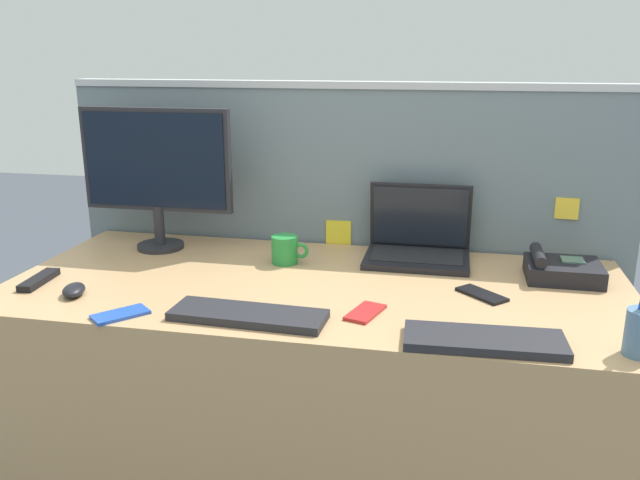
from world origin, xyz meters
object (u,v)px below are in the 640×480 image
at_px(coffee_mug, 285,250).
at_px(desktop_monitor, 156,166).
at_px(desk_phone, 561,269).
at_px(keyboard_main, 248,315).
at_px(cell_phone_black_slab, 482,294).
at_px(tv_remote, 39,280).
at_px(computer_mouse_right_hand, 74,290).
at_px(cell_phone_blue_case, 120,314).
at_px(laptop, 418,241).
at_px(cell_phone_red_case, 365,312).
at_px(keyboard_spare, 484,340).

bearing_deg(coffee_mug, desktop_monitor, 170.18).
relative_size(desktop_monitor, desk_phone, 2.43).
bearing_deg(desk_phone, keyboard_main, -149.67).
bearing_deg(desk_phone, cell_phone_black_slab, -140.73).
relative_size(desktop_monitor, tv_remote, 3.11).
bearing_deg(desk_phone, computer_mouse_right_hand, -162.76).
xyz_separation_m(keyboard_main, coffee_mug, (-0.02, 0.47, 0.03)).
distance_m(desktop_monitor, cell_phone_black_slab, 1.16).
height_order(desk_phone, coffee_mug, coffee_mug).
height_order(cell_phone_blue_case, tv_remote, tv_remote).
bearing_deg(laptop, tv_remote, -156.44).
distance_m(cell_phone_red_case, tv_remote, 0.99).
bearing_deg(tv_remote, desk_phone, 8.42).
distance_m(keyboard_main, cell_phone_red_case, 0.31).
xyz_separation_m(desk_phone, keyboard_spare, (-0.24, -0.52, -0.02)).
bearing_deg(cell_phone_blue_case, keyboard_spare, 41.98).
relative_size(desk_phone, cell_phone_black_slab, 1.47).
height_order(cell_phone_blue_case, coffee_mug, coffee_mug).
distance_m(keyboard_spare, computer_mouse_right_hand, 1.13).
relative_size(keyboard_main, tv_remote, 2.37).
bearing_deg(computer_mouse_right_hand, cell_phone_black_slab, -8.33).
distance_m(laptop, tv_remote, 1.19).
bearing_deg(coffee_mug, laptop, 18.49).
bearing_deg(keyboard_spare, laptop, 104.29).
height_order(desk_phone, tv_remote, desk_phone).
height_order(desk_phone, cell_phone_black_slab, desk_phone).
distance_m(desktop_monitor, coffee_mug, 0.54).
relative_size(cell_phone_blue_case, coffee_mug, 1.15).
bearing_deg(computer_mouse_right_hand, cell_phone_blue_case, -48.84).
relative_size(desktop_monitor, keyboard_spare, 1.42).
height_order(laptop, desk_phone, laptop).
xyz_separation_m(cell_phone_blue_case, coffee_mug, (0.31, 0.52, 0.04)).
height_order(tv_remote, coffee_mug, coffee_mug).
bearing_deg(keyboard_spare, desktop_monitor, 149.08).
bearing_deg(cell_phone_black_slab, cell_phone_blue_case, 154.86).
bearing_deg(desk_phone, cell_phone_blue_case, -155.28).
distance_m(laptop, cell_phone_black_slab, 0.38).
xyz_separation_m(cell_phone_blue_case, tv_remote, (-0.36, 0.18, 0.01)).
xyz_separation_m(computer_mouse_right_hand, cell_phone_red_case, (0.83, 0.03, -0.01)).
xyz_separation_m(laptop, cell_phone_red_case, (-0.10, -0.51, -0.06)).
bearing_deg(desktop_monitor, coffee_mug, -9.82).
bearing_deg(keyboard_spare, coffee_mug, 138.07).
xyz_separation_m(desk_phone, computer_mouse_right_hand, (-1.37, -0.42, -0.02)).
xyz_separation_m(cell_phone_black_slab, tv_remote, (-1.29, -0.16, 0.01)).
bearing_deg(cell_phone_black_slab, desktop_monitor, 121.33).
distance_m(keyboard_main, coffee_mug, 0.47).
height_order(laptop, cell_phone_black_slab, laptop).
bearing_deg(cell_phone_red_case, keyboard_main, -144.78).
height_order(keyboard_spare, tv_remote, keyboard_spare).
height_order(laptop, tv_remote, laptop).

